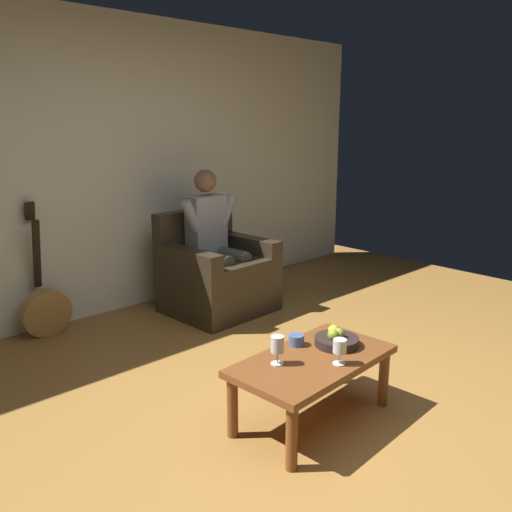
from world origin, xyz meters
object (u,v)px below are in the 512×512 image
at_px(armchair, 216,276).
at_px(candle_jar, 296,340).
at_px(wine_glass_near, 339,348).
at_px(person_seated, 215,238).
at_px(fruit_bowl, 336,339).
at_px(coffee_table, 313,367).
at_px(wine_glass_far, 277,346).
at_px(guitar, 45,308).

bearing_deg(armchair, candle_jar, 63.73).
relative_size(armchair, candle_jar, 9.90).
distance_m(wine_glass_near, candle_jar, 0.33).
distance_m(armchair, person_seated, 0.35).
bearing_deg(wine_glass_near, person_seated, -110.46).
xyz_separation_m(fruit_bowl, candle_jar, (0.17, -0.16, -0.00)).
bearing_deg(armchair, fruit_bowl, 70.47).
height_order(coffee_table, wine_glass_near, wine_glass_near).
bearing_deg(coffee_table, wine_glass_far, -20.65).
height_order(guitar, fruit_bowl, guitar).
relative_size(armchair, coffee_table, 0.91).
height_order(fruit_bowl, candle_jar, fruit_bowl).
xyz_separation_m(coffee_table, wine_glass_near, (-0.04, 0.15, 0.15)).
bearing_deg(coffee_table, guitar, -75.22).
xyz_separation_m(armchair, fruit_bowl, (0.54, 1.78, 0.10)).
xyz_separation_m(armchair, candle_jar, (0.71, 1.62, 0.10)).
bearing_deg(guitar, fruit_bowl, 110.14).
xyz_separation_m(coffee_table, fruit_bowl, (-0.22, -0.02, 0.09)).
bearing_deg(fruit_bowl, wine_glass_near, 41.72).
xyz_separation_m(person_seated, guitar, (1.35, -0.45, -0.43)).
distance_m(guitar, wine_glass_far, 2.22).
bearing_deg(wine_glass_far, candle_jar, -158.94).
bearing_deg(wine_glass_far, guitar, -79.85).
relative_size(person_seated, fruit_bowl, 4.86).
height_order(armchair, coffee_table, armchair).
bearing_deg(coffee_table, candle_jar, -107.69).
relative_size(wine_glass_far, candle_jar, 1.79).
bearing_deg(person_seated, candle_jar, 63.76).
relative_size(armchair, wine_glass_far, 5.53).
height_order(person_seated, wine_glass_far, person_seated).
distance_m(armchair, coffee_table, 1.95).
bearing_deg(person_seated, wine_glass_near, 66.86).
bearing_deg(candle_jar, fruit_bowl, 136.49).
relative_size(coffee_table, candle_jar, 10.89).
relative_size(guitar, wine_glass_near, 7.48).
bearing_deg(person_seated, armchair, 90.00).
bearing_deg(wine_glass_far, wine_glass_near, 136.59).
relative_size(coffee_table, fruit_bowl, 3.78).
height_order(person_seated, candle_jar, person_seated).
xyz_separation_m(guitar, fruit_bowl, (-0.82, 2.23, 0.19)).
height_order(armchair, wine_glass_near, armchair).
bearing_deg(guitar, person_seated, 161.71).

